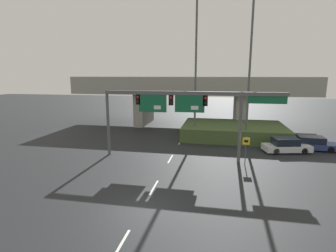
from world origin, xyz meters
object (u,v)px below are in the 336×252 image
at_px(signal_gantry, 183,104).
at_px(parked_sedan_near_right, 286,146).
at_px(speed_limit_sign, 246,147).
at_px(parked_sedan_mid_right, 312,143).
at_px(highway_light_pole_near, 250,67).
at_px(highway_light_pole_far, 196,68).

xyz_separation_m(signal_gantry, parked_sedan_near_right, (9.96, 4.08, -4.41)).
relative_size(speed_limit_sign, parked_sedan_mid_right, 0.52).
xyz_separation_m(highway_light_pole_near, parked_sedan_near_right, (3.66, -2.88, -7.87)).
xyz_separation_m(signal_gantry, highway_light_pole_far, (0.39, 7.67, 3.37)).
bearing_deg(speed_limit_sign, highway_light_pole_far, 121.48).
height_order(highway_light_pole_far, parked_sedan_near_right, highway_light_pole_far).
distance_m(parked_sedan_near_right, parked_sedan_mid_right, 3.25).
xyz_separation_m(signal_gantry, parked_sedan_mid_right, (12.84, 5.58, -4.44)).
bearing_deg(signal_gantry, highway_light_pole_far, 87.11).
bearing_deg(highway_light_pole_near, signal_gantry, -132.14).
distance_m(speed_limit_sign, parked_sedan_mid_right, 9.71).
bearing_deg(highway_light_pole_far, parked_sedan_mid_right, -9.50).
distance_m(highway_light_pole_near, parked_sedan_mid_right, 10.35).
distance_m(signal_gantry, highway_light_pole_near, 10.01).
relative_size(highway_light_pole_far, parked_sedan_near_right, 3.34).
height_order(speed_limit_sign, parked_sedan_mid_right, speed_limit_sign).
xyz_separation_m(highway_light_pole_far, parked_sedan_mid_right, (12.46, -2.08, -7.81)).
height_order(speed_limit_sign, highway_light_pole_far, highway_light_pole_far).
relative_size(signal_gantry, parked_sedan_near_right, 3.35).
distance_m(speed_limit_sign, highway_light_pole_near, 10.38).
bearing_deg(parked_sedan_near_right, highway_light_pole_far, 146.67).
distance_m(speed_limit_sign, parked_sedan_near_right, 6.61).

